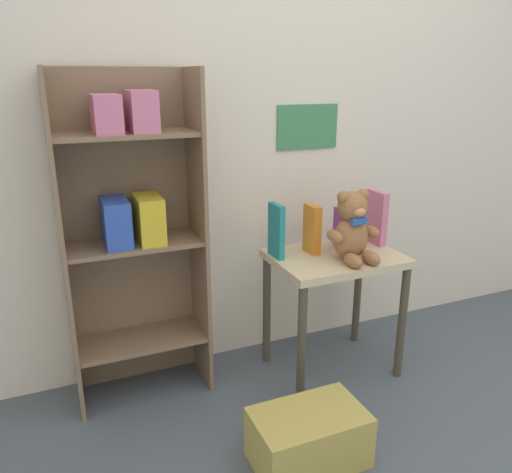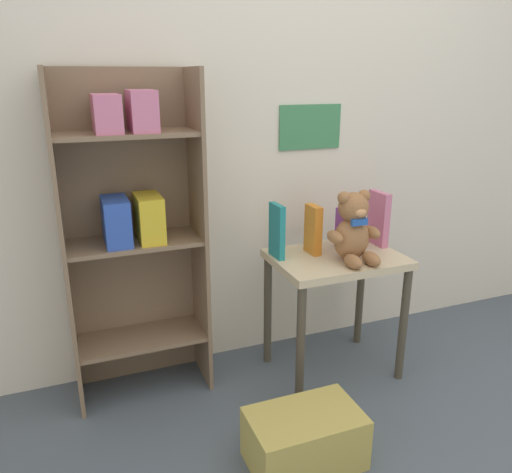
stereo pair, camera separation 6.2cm
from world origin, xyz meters
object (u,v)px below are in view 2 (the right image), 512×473
object	(u,v)px
display_table	(336,276)
book_standing_pink	(378,218)
bookshelf_side	(132,221)
storage_bin	(305,438)
teddy_bear	(353,229)
book_standing_teal	(277,231)
book_standing_purple	(345,229)
book_standing_orange	(313,230)

from	to	relation	value
display_table	book_standing_pink	bearing A→B (deg)	15.57
bookshelf_side	storage_bin	bearing A→B (deg)	-56.91
display_table	teddy_bear	bearing A→B (deg)	-67.90
bookshelf_side	display_table	world-z (taller)	bookshelf_side
teddy_bear	book_standing_teal	size ratio (longest dim) A/B	1.28
book_standing_purple	book_standing_pink	xyz separation A→B (m)	(0.18, -0.02, 0.04)
display_table	teddy_bear	distance (m)	0.27
display_table	book_standing_orange	size ratio (longest dim) A/B	2.63
storage_bin	teddy_bear	bearing A→B (deg)	45.06
display_table	book_standing_teal	size ratio (longest dim) A/B	2.42
teddy_bear	book_standing_purple	xyz separation A→B (m)	(0.06, 0.17, -0.05)
storage_bin	display_table	bearing A→B (deg)	51.77
book_standing_teal	book_standing_orange	distance (m)	0.18
bookshelf_side	book_standing_purple	distance (m)	1.01
book_standing_purple	storage_bin	xyz separation A→B (m)	(-0.51, -0.62, -0.60)
display_table	book_standing_pink	distance (m)	0.37
book_standing_pink	display_table	bearing A→B (deg)	-164.14
book_standing_pink	storage_bin	xyz separation A→B (m)	(-0.69, -0.61, -0.64)
storage_bin	book_standing_pink	bearing A→B (deg)	41.25
bookshelf_side	book_standing_purple	size ratio (longest dim) A/B	7.69
teddy_bear	book_standing_teal	distance (m)	0.35
display_table	book_standing_teal	bearing A→B (deg)	162.37
bookshelf_side	storage_bin	xyz separation A→B (m)	(0.49, -0.75, -0.71)
bookshelf_side	book_standing_pink	bearing A→B (deg)	-7.18
book_standing_orange	book_standing_pink	bearing A→B (deg)	-1.14
bookshelf_side	book_standing_pink	distance (m)	1.19
book_standing_purple	teddy_bear	bearing A→B (deg)	-106.50
teddy_bear	book_standing_pink	xyz separation A→B (m)	(0.24, 0.16, -0.01)
book_standing_teal	book_standing_pink	bearing A→B (deg)	-3.56
display_table	book_standing_purple	size ratio (longest dim) A/B	3.23
book_standing_teal	book_standing_pink	world-z (taller)	book_standing_pink
book_standing_pink	bookshelf_side	bearing A→B (deg)	173.11
book_standing_teal	storage_bin	distance (m)	0.90
display_table	book_standing_orange	bearing A→B (deg)	140.58
teddy_bear	book_standing_orange	xyz separation A→B (m)	(-0.12, 0.15, -0.03)
teddy_bear	book_standing_purple	distance (m)	0.19
teddy_bear	book_standing_pink	size ratio (longest dim) A/B	1.21
book_standing_orange	book_standing_teal	bearing A→B (deg)	174.90
bookshelf_side	book_standing_orange	size ratio (longest dim) A/B	6.25
bookshelf_side	book_standing_pink	world-z (taller)	bookshelf_side
bookshelf_side	storage_bin	world-z (taller)	bookshelf_side
book_standing_purple	book_standing_pink	distance (m)	0.19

